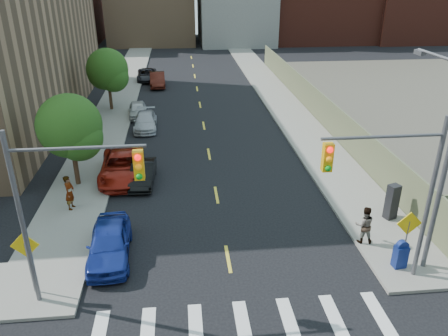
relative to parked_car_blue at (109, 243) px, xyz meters
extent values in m
cube|color=gray|center=(-2.59, 32.83, -0.68)|extent=(3.50, 73.00, 0.15)
cube|color=gray|center=(12.91, 32.83, -0.68)|extent=(3.50, 73.00, 0.15)
cube|color=#5E6345|center=(14.76, 19.33, 0.50)|extent=(0.12, 44.00, 2.50)
cube|color=#592319|center=(-16.84, 61.33, 5.25)|extent=(14.00, 18.00, 12.00)
cube|color=gray|center=(13.16, 61.33, 4.25)|extent=(12.00, 16.00, 10.00)
cylinder|color=#59595E|center=(-2.34, -2.67, 2.75)|extent=(0.18, 0.18, 7.00)
cylinder|color=#59595E|center=(-0.09, -2.67, 5.55)|extent=(4.50, 0.12, 0.12)
cube|color=#E5A50C|center=(1.86, -2.67, 4.85)|extent=(0.35, 0.30, 1.05)
cylinder|color=#59595E|center=(12.66, -2.67, 2.75)|extent=(0.18, 0.18, 7.00)
cylinder|color=#59595E|center=(10.41, -2.67, 5.55)|extent=(4.50, 0.12, 0.12)
cube|color=#E5A50C|center=(8.46, -2.67, 4.85)|extent=(0.35, 0.30, 1.05)
cylinder|color=#59595E|center=(13.36, -2.17, 3.75)|extent=(0.20, 0.20, 9.00)
cylinder|color=#59595E|center=(13.36, -0.47, 7.85)|extent=(0.12, 3.50, 0.12)
cube|color=#59595E|center=(13.36, 1.13, 7.75)|extent=(0.25, 0.60, 0.18)
cylinder|color=#59595E|center=(-2.64, -2.17, 0.45)|extent=(0.06, 0.06, 2.40)
cube|color=yellow|center=(-2.64, -2.17, 1.55)|extent=(1.06, 0.04, 1.06)
cylinder|color=#59595E|center=(12.36, -2.17, 0.45)|extent=(0.06, 0.06, 2.40)
cube|color=yellow|center=(12.36, -2.17, 1.55)|extent=(1.06, 0.04, 1.06)
cylinder|color=#59595E|center=(-2.64, 11.33, 0.45)|extent=(0.06, 0.06, 2.40)
cube|color=yellow|center=(-2.64, 11.33, 1.55)|extent=(1.06, 0.04, 1.06)
cylinder|color=#332114|center=(-2.84, 7.33, 0.57)|extent=(0.28, 0.28, 2.64)
sphere|color=#244D16|center=(-2.84, 7.33, 2.97)|extent=(3.60, 3.60, 3.60)
sphere|color=#244D16|center=(-2.34, 7.03, 2.37)|extent=(2.64, 2.64, 2.64)
sphere|color=#244D16|center=(-3.24, 7.73, 2.55)|extent=(2.88, 2.88, 2.88)
cylinder|color=#332114|center=(-2.84, 22.33, 0.57)|extent=(0.28, 0.28, 2.64)
sphere|color=#244D16|center=(-2.84, 22.33, 2.97)|extent=(3.60, 3.60, 3.60)
sphere|color=#244D16|center=(-2.34, 22.03, 2.37)|extent=(2.64, 2.64, 2.64)
sphere|color=#244D16|center=(-3.24, 22.73, 2.55)|extent=(2.88, 2.88, 2.88)
imported|color=navy|center=(0.00, 0.00, 0.00)|extent=(1.99, 4.50, 1.51)
imported|color=black|center=(0.96, 7.29, -0.13)|extent=(1.47, 3.82, 1.24)
imported|color=maroon|center=(-0.34, 8.14, 0.01)|extent=(2.77, 5.60, 1.53)
imported|color=#B1B3B9|center=(0.51, 17.07, -0.13)|extent=(1.84, 4.34, 1.25)
imported|color=silver|center=(-0.34, 20.25, -0.12)|extent=(1.79, 3.83, 1.27)
imported|color=#43150D|center=(0.96, 30.84, -0.01)|extent=(1.82, 4.57, 1.48)
imported|color=black|center=(-0.34, 33.74, -0.11)|extent=(2.33, 4.73, 1.29)
cube|color=navy|center=(12.29, -2.13, -0.10)|extent=(0.57, 0.46, 1.01)
cylinder|color=navy|center=(12.29, -2.13, 0.43)|extent=(0.54, 0.29, 0.52)
cube|color=black|center=(13.66, 1.72, 0.32)|extent=(0.67, 0.61, 1.85)
imported|color=gray|center=(-2.58, 4.36, 0.34)|extent=(0.57, 0.76, 1.88)
imported|color=gray|center=(11.46, -0.18, 0.30)|extent=(0.97, 0.80, 1.80)
camera|label=1|loc=(3.37, -16.41, 10.94)|focal=35.00mm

